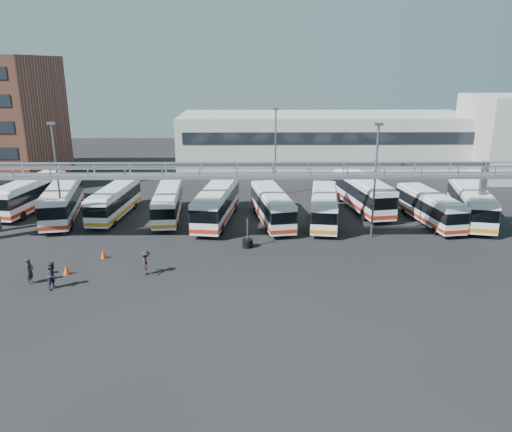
{
  "coord_description": "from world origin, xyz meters",
  "views": [
    {
      "loc": [
        1.19,
        -35.42,
        15.0
      ],
      "look_at": [
        1.59,
        6.0,
        2.33
      ],
      "focal_mm": 35.0,
      "sensor_mm": 36.0,
      "label": 1
    }
  ],
  "objects_px": {
    "bus_0": "(30,194)",
    "bus_5": "(272,205)",
    "light_pole_left": "(57,173)",
    "bus_8": "(430,207)",
    "pedestrian_a": "(30,271)",
    "bus_2": "(114,201)",
    "bus_9": "(471,203)",
    "bus_7": "(363,192)",
    "light_pole_mid": "(375,175)",
    "bus_6": "(324,206)",
    "cone_right": "(103,254)",
    "pedestrian_c": "(146,263)",
    "pedestrian_b": "(53,275)",
    "cone_left": "(66,269)",
    "light_pole_back": "(275,147)",
    "bus_1": "(62,201)",
    "bus_4": "(216,203)",
    "tire_stack": "(248,242)",
    "bus_3": "(168,203)"
  },
  "relations": [
    {
      "from": "tire_stack",
      "to": "cone_left",
      "type": "bearing_deg",
      "value": -157.38
    },
    {
      "from": "bus_6",
      "to": "bus_7",
      "type": "distance_m",
      "value": 6.57
    },
    {
      "from": "light_pole_mid",
      "to": "bus_9",
      "type": "distance_m",
      "value": 12.34
    },
    {
      "from": "bus_6",
      "to": "bus_5",
      "type": "bearing_deg",
      "value": -173.53
    },
    {
      "from": "pedestrian_b",
      "to": "light_pole_mid",
      "type": "bearing_deg",
      "value": -45.34
    },
    {
      "from": "pedestrian_c",
      "to": "light_pole_back",
      "type": "bearing_deg",
      "value": -37.1
    },
    {
      "from": "bus_9",
      "to": "pedestrian_c",
      "type": "xyz_separation_m",
      "value": [
        -29.4,
        -12.78,
        -0.95
      ]
    },
    {
      "from": "light_pole_back",
      "to": "bus_7",
      "type": "relative_size",
      "value": 0.86
    },
    {
      "from": "bus_1",
      "to": "bus_3",
      "type": "distance_m",
      "value": 10.5
    },
    {
      "from": "bus_0",
      "to": "bus_8",
      "type": "bearing_deg",
      "value": 1.91
    },
    {
      "from": "bus_7",
      "to": "bus_9",
      "type": "height_order",
      "value": "bus_7"
    },
    {
      "from": "bus_6",
      "to": "pedestrian_c",
      "type": "distance_m",
      "value": 19.37
    },
    {
      "from": "light_pole_back",
      "to": "bus_1",
      "type": "height_order",
      "value": "light_pole_back"
    },
    {
      "from": "bus_8",
      "to": "pedestrian_b",
      "type": "xyz_separation_m",
      "value": [
        -31.09,
        -14.51,
        -0.7
      ]
    },
    {
      "from": "bus_0",
      "to": "pedestrian_c",
      "type": "distance_m",
      "value": 23.1
    },
    {
      "from": "light_pole_mid",
      "to": "bus_6",
      "type": "relative_size",
      "value": 0.96
    },
    {
      "from": "pedestrian_b",
      "to": "pedestrian_c",
      "type": "bearing_deg",
      "value": -47.25
    },
    {
      "from": "bus_6",
      "to": "bus_7",
      "type": "height_order",
      "value": "bus_7"
    },
    {
      "from": "light_pole_back",
      "to": "cone_left",
      "type": "bearing_deg",
      "value": -125.65
    },
    {
      "from": "bus_7",
      "to": "bus_2",
      "type": "bearing_deg",
      "value": 175.65
    },
    {
      "from": "bus_5",
      "to": "cone_left",
      "type": "distance_m",
      "value": 20.13
    },
    {
      "from": "light_pole_back",
      "to": "bus_4",
      "type": "xyz_separation_m",
      "value": [
        -6.24,
        -10.34,
        -3.81
      ]
    },
    {
      "from": "bus_0",
      "to": "pedestrian_b",
      "type": "bearing_deg",
      "value": -54.83
    },
    {
      "from": "bus_8",
      "to": "cone_right",
      "type": "relative_size",
      "value": 14.3
    },
    {
      "from": "light_pole_mid",
      "to": "bus_5",
      "type": "distance_m",
      "value": 10.56
    },
    {
      "from": "light_pole_back",
      "to": "bus_1",
      "type": "distance_m",
      "value": 23.88
    },
    {
      "from": "pedestrian_a",
      "to": "bus_8",
      "type": "bearing_deg",
      "value": -64.77
    },
    {
      "from": "bus_2",
      "to": "pedestrian_b",
      "type": "xyz_separation_m",
      "value": [
        0.17,
        -16.92,
        -0.71
      ]
    },
    {
      "from": "light_pole_mid",
      "to": "bus_9",
      "type": "relative_size",
      "value": 0.88
    },
    {
      "from": "bus_0",
      "to": "bus_5",
      "type": "bearing_deg",
      "value": -1.38
    },
    {
      "from": "bus_4",
      "to": "tire_stack",
      "type": "bearing_deg",
      "value": -58.86
    },
    {
      "from": "bus_9",
      "to": "tire_stack",
      "type": "bearing_deg",
      "value": -150.45
    },
    {
      "from": "light_pole_left",
      "to": "bus_4",
      "type": "relative_size",
      "value": 0.88
    },
    {
      "from": "light_pole_left",
      "to": "bus_1",
      "type": "relative_size",
      "value": 0.88
    },
    {
      "from": "light_pole_left",
      "to": "bus_9",
      "type": "bearing_deg",
      "value": 5.3
    },
    {
      "from": "bus_7",
      "to": "cone_left",
      "type": "relative_size",
      "value": 15.28
    },
    {
      "from": "bus_0",
      "to": "bus_7",
      "type": "height_order",
      "value": "bus_7"
    },
    {
      "from": "bus_7",
      "to": "tire_stack",
      "type": "distance_m",
      "value": 16.62
    },
    {
      "from": "bus_7",
      "to": "bus_9",
      "type": "relative_size",
      "value": 1.03
    },
    {
      "from": "bus_9",
      "to": "cone_left",
      "type": "distance_m",
      "value": 37.59
    },
    {
      "from": "light_pole_back",
      "to": "pedestrian_b",
      "type": "relative_size",
      "value": 5.16
    },
    {
      "from": "bus_6",
      "to": "bus_9",
      "type": "bearing_deg",
      "value": 9.64
    },
    {
      "from": "cone_right",
      "to": "pedestrian_a",
      "type": "bearing_deg",
      "value": -128.68
    },
    {
      "from": "pedestrian_a",
      "to": "bus_3",
      "type": "bearing_deg",
      "value": -22.79
    },
    {
      "from": "light_pole_left",
      "to": "pedestrian_c",
      "type": "relative_size",
      "value": 5.4
    },
    {
      "from": "bus_8",
      "to": "bus_9",
      "type": "distance_m",
      "value": 4.3
    },
    {
      "from": "pedestrian_a",
      "to": "bus_2",
      "type": "bearing_deg",
      "value": -3.65
    },
    {
      "from": "bus_7",
      "to": "pedestrian_b",
      "type": "distance_m",
      "value": 32.0
    },
    {
      "from": "bus_2",
      "to": "bus_9",
      "type": "relative_size",
      "value": 0.89
    },
    {
      "from": "light_pole_left",
      "to": "bus_8",
      "type": "distance_m",
      "value": 34.9
    }
  ]
}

